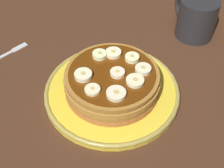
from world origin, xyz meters
TOP-DOWN VIEW (x-y plane):
  - ground_plane at (0.00, 0.00)cm, footprint 140.00×140.00cm
  - plate at (0.00, 0.00)cm, footprint 25.63×25.63cm
  - pancake_stack at (-0.18, -0.05)cm, footprint 18.49×18.03cm
  - banana_slice_0 at (-0.75, -0.72)cm, footprint 2.66×2.66cm
  - banana_slice_1 at (4.32, -2.56)cm, footprint 3.02×3.02cm
  - banana_slice_2 at (-3.90, -2.48)cm, footprint 3.20×3.20cm
  - banana_slice_3 at (1.46, -4.99)cm, footprint 2.69×2.69cm
  - banana_slice_4 at (-2.31, 4.94)cm, footprint 2.72×2.72cm
  - banana_slice_5 at (-5.02, 1.84)cm, footprint 3.36×3.36cm
  - banana_slice_6 at (1.49, 4.94)cm, footprint 3.17×3.17cm
  - banana_slice_7 at (5.02, 0.43)cm, footprint 2.73×2.73cm
  - banana_slice_8 at (-2.11, -5.20)cm, footprint 2.92×2.92cm
  - coffee_mug at (8.06, -25.25)cm, footprint 12.13×8.59cm
  - fork at (20.51, 15.51)cm, footprint 4.61×12.75cm

SIDE VIEW (x-z plane):
  - ground_plane at x=0.00cm, z-range -3.00..0.00cm
  - fork at x=20.51cm, z-range 0.00..0.50cm
  - plate at x=0.00cm, z-range 0.06..1.58cm
  - pancake_stack at x=-0.18cm, z-range 1.24..5.65cm
  - coffee_mug at x=8.06cm, z-range 0.14..9.24cm
  - banana_slice_4 at x=-2.31cm, z-range 5.48..6.27cm
  - banana_slice_2 at x=-3.90cm, z-range 5.48..6.38cm
  - banana_slice_0 at x=-0.75cm, z-range 5.48..6.42cm
  - banana_slice_1 at x=4.32cm, z-range 5.48..6.43cm
  - banana_slice_5 at x=-5.02cm, z-range 5.48..6.44cm
  - banana_slice_8 at x=-2.11cm, z-range 5.48..6.50cm
  - banana_slice_3 at x=1.46cm, z-range 5.48..6.51cm
  - banana_slice_7 at x=5.02cm, z-range 5.48..6.54cm
  - banana_slice_6 at x=1.49cm, z-range 5.48..6.55cm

